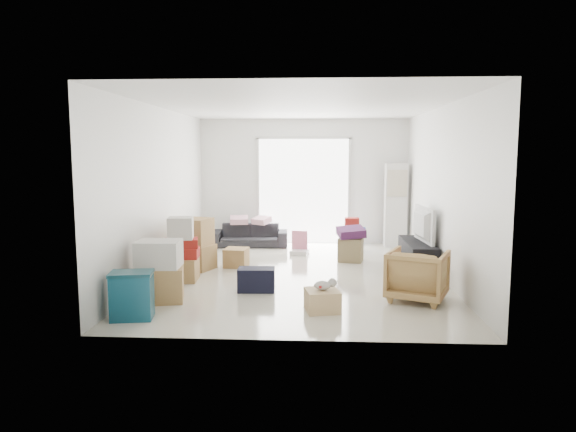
% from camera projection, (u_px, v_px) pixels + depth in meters
% --- Properties ---
extents(room_shell, '(4.98, 6.48, 3.18)m').
position_uv_depth(room_shell, '(299.00, 192.00, 8.21)').
color(room_shell, beige).
rests_on(room_shell, ground).
extents(sliding_door, '(2.10, 0.04, 2.33)m').
position_uv_depth(sliding_door, '(303.00, 186.00, 11.18)').
color(sliding_door, white).
rests_on(sliding_door, room_shell).
extents(ac_tower, '(0.45, 0.30, 1.75)m').
position_uv_depth(ac_tower, '(395.00, 205.00, 10.79)').
color(ac_tower, silver).
rests_on(ac_tower, room_shell).
extents(tv_console, '(0.43, 1.44, 0.48)m').
position_uv_depth(tv_console, '(417.00, 256.00, 8.69)').
color(tv_console, black).
rests_on(tv_console, room_shell).
extents(television, '(0.67, 1.07, 0.13)m').
position_uv_depth(television, '(418.00, 238.00, 8.65)').
color(television, black).
rests_on(television, tv_console).
extents(sofa, '(1.62, 0.54, 0.62)m').
position_uv_depth(sofa, '(250.00, 232.00, 10.88)').
color(sofa, '#232328').
rests_on(sofa, room_shell).
extents(pillow_left, '(0.40, 0.34, 0.11)m').
position_uv_depth(pillow_left, '(239.00, 214.00, 10.88)').
color(pillow_left, '#D39AAF').
rests_on(pillow_left, sofa).
extents(pillow_right, '(0.44, 0.43, 0.12)m').
position_uv_depth(pillow_right, '(262.00, 214.00, 10.84)').
color(pillow_right, '#D39AAF').
rests_on(pillow_right, sofa).
extents(armchair, '(0.94, 0.92, 0.75)m').
position_uv_depth(armchair, '(418.00, 273.00, 6.84)').
color(armchair, tan).
rests_on(armchair, room_shell).
extents(storage_bins, '(0.54, 0.42, 0.57)m').
position_uv_depth(storage_bins, '(132.00, 295.00, 6.08)').
color(storage_bins, '#104356').
rests_on(storage_bins, room_shell).
extents(box_stack_a, '(0.71, 0.63, 0.82)m').
position_uv_depth(box_stack_a, '(159.00, 272.00, 6.81)').
color(box_stack_a, olive).
rests_on(box_stack_a, room_shell).
extents(box_stack_b, '(0.57, 0.52, 0.99)m').
position_uv_depth(box_stack_b, '(181.00, 253.00, 7.91)').
color(box_stack_b, olive).
rests_on(box_stack_b, room_shell).
extents(box_stack_c, '(0.71, 0.66, 0.87)m').
position_uv_depth(box_stack_c, '(195.00, 245.00, 8.70)').
color(box_stack_c, olive).
rests_on(box_stack_c, room_shell).
extents(loose_box, '(0.42, 0.42, 0.32)m').
position_uv_depth(loose_box, '(236.00, 258.00, 8.91)').
color(loose_box, olive).
rests_on(loose_box, room_shell).
extents(duffel_bag, '(0.53, 0.33, 0.33)m').
position_uv_depth(duffel_bag, '(256.00, 280.00, 7.33)').
color(duffel_bag, black).
rests_on(duffel_bag, room_shell).
extents(ottoman, '(0.50, 0.50, 0.43)m').
position_uv_depth(ottoman, '(351.00, 249.00, 9.38)').
color(ottoman, '#917E54').
rests_on(ottoman, room_shell).
extents(blanket, '(0.53, 0.53, 0.14)m').
position_uv_depth(blanket, '(351.00, 234.00, 9.34)').
color(blanket, '#542152').
rests_on(blanket, ottoman).
extents(kids_table, '(0.55, 0.55, 0.68)m').
position_uv_depth(kids_table, '(352.00, 227.00, 10.29)').
color(kids_table, blue).
rests_on(kids_table, room_shell).
extents(toy_walker, '(0.38, 0.35, 0.45)m').
position_uv_depth(toy_walker, '(300.00, 248.00, 10.04)').
color(toy_walker, silver).
rests_on(toy_walker, room_shell).
extents(wood_crate, '(0.48, 0.48, 0.27)m').
position_uv_depth(wood_crate, '(322.00, 300.00, 6.40)').
color(wood_crate, tan).
rests_on(wood_crate, room_shell).
extents(plush_bunny, '(0.29, 0.17, 0.14)m').
position_uv_depth(plush_bunny, '(325.00, 285.00, 6.38)').
color(plush_bunny, '#B2ADA8').
rests_on(plush_bunny, wood_crate).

